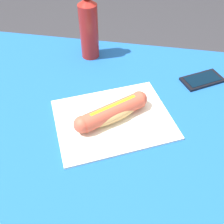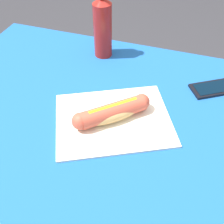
# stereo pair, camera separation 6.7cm
# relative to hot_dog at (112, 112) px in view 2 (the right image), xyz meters

# --- Properties ---
(dining_table) EXTENTS (1.14, 0.85, 0.75)m
(dining_table) POSITION_rel_hot_dog_xyz_m (-0.00, 0.03, -0.17)
(dining_table) COLOR brown
(dining_table) RESTS_ON ground
(paper_wrapper) EXTENTS (0.38, 0.34, 0.01)m
(paper_wrapper) POSITION_rel_hot_dog_xyz_m (0.00, 0.00, -0.03)
(paper_wrapper) COLOR silver
(paper_wrapper) RESTS_ON dining_table
(hot_dog) EXTENTS (0.17, 0.16, 0.05)m
(hot_dog) POSITION_rel_hot_dog_xyz_m (0.00, 0.00, 0.00)
(hot_dog) COLOR tan
(hot_dog) RESTS_ON paper_wrapper
(cell_phone) EXTENTS (0.14, 0.12, 0.01)m
(cell_phone) POSITION_rel_hot_dog_xyz_m (-0.25, -0.21, -0.03)
(cell_phone) COLOR black
(cell_phone) RESTS_ON dining_table
(soda_bottle) EXTENTS (0.06, 0.06, 0.24)m
(soda_bottle) POSITION_rel_hot_dog_xyz_m (0.13, -0.29, 0.07)
(soda_bottle) COLOR maroon
(soda_bottle) RESTS_ON dining_table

